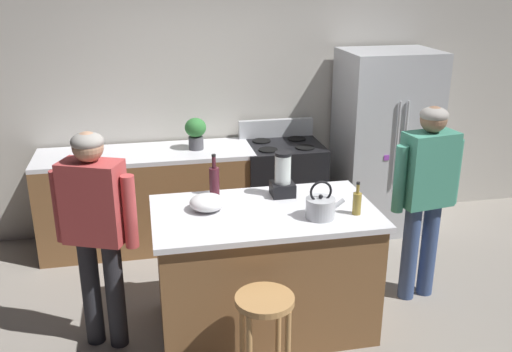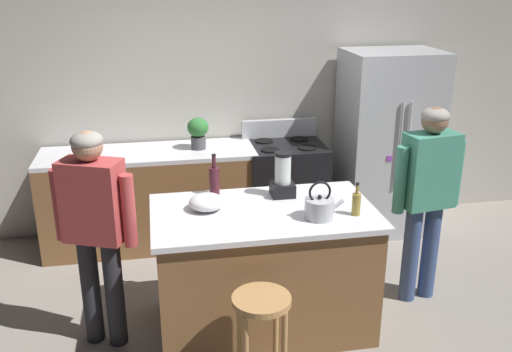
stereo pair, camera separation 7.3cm
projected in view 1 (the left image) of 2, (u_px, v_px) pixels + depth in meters
name	position (u px, v px, depth m)	size (l,w,h in m)	color
ground_plane	(264.00, 324.00, 4.29)	(14.00, 14.00, 0.00)	gray
back_wall	(223.00, 97.00, 5.63)	(8.00, 0.10, 2.70)	#BCB7AD
kitchen_island	(264.00, 269.00, 4.13)	(1.58, 0.91, 0.95)	brown
back_counter_run	(148.00, 199.00, 5.41)	(2.00, 0.64, 0.95)	brown
refrigerator	(384.00, 142.00, 5.66)	(0.90, 0.73, 1.82)	#B7BABF
stove_range	(282.00, 189.00, 5.63)	(0.76, 0.65, 1.13)	black
person_by_island_left	(96.00, 222.00, 3.77)	(0.58, 0.36, 1.58)	#26262B
person_by_sink_right	(426.00, 186.00, 4.36)	(0.60, 0.28, 1.59)	#384C7A
bar_stool	(265.00, 320.00, 3.42)	(0.36, 0.36, 0.70)	#B7844C
potted_plant	(196.00, 131.00, 5.28)	(0.20, 0.20, 0.30)	#4C4C51
blender_appliance	(283.00, 177.00, 4.19)	(0.17, 0.17, 0.34)	black
bottle_wine	(214.00, 180.00, 4.21)	(0.08, 0.08, 0.32)	#471923
bottle_vinegar	(357.00, 202.00, 3.88)	(0.06, 0.06, 0.24)	olive
mixing_bowl	(207.00, 202.00, 3.96)	(0.25, 0.25, 0.11)	white
tea_kettle	(321.00, 207.00, 3.83)	(0.28, 0.20, 0.27)	#B7BABF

